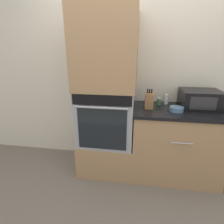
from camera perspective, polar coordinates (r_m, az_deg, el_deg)
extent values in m
plane|color=#6B6056|center=(2.25, 6.24, -22.37)|extent=(12.00, 12.00, 0.00)
cube|color=beige|center=(2.33, 8.15, 13.10)|extent=(8.00, 0.05, 2.50)
cube|color=#A87F56|center=(2.40, -1.56, -13.24)|extent=(0.68, 0.60, 0.41)
cube|color=#9EA0A5|center=(2.16, -1.69, -1.13)|extent=(0.65, 0.59, 0.66)
cube|color=black|center=(1.79, -3.49, 3.85)|extent=(0.63, 0.01, 0.11)
cube|color=#3FBFF2|center=(1.79, -3.51, 3.82)|extent=(0.09, 0.00, 0.03)
cube|color=black|center=(1.90, -3.30, -5.51)|extent=(0.54, 0.01, 0.49)
cylinder|color=#9EA0A5|center=(1.78, -3.65, 1.38)|extent=(0.56, 0.02, 0.02)
cube|color=#A87F56|center=(2.02, -1.91, 19.63)|extent=(0.68, 0.60, 0.87)
cube|color=#A87F56|center=(2.31, 19.70, -9.79)|extent=(1.00, 0.60, 0.83)
cube|color=black|center=(2.14, 20.98, 0.43)|extent=(1.02, 0.63, 0.03)
cylinder|color=#B7B7BC|center=(1.96, 21.89, -9.44)|extent=(0.22, 0.01, 0.01)
cube|color=black|center=(2.26, 26.84, 3.78)|extent=(0.43, 0.37, 0.21)
cube|color=#28282B|center=(2.08, 27.63, 2.48)|extent=(0.27, 0.01, 0.14)
cube|color=olive|center=(2.06, 11.99, 3.68)|extent=(0.09, 0.14, 0.18)
cylinder|color=black|center=(2.03, 11.55, 6.71)|extent=(0.02, 0.02, 0.04)
cylinder|color=black|center=(2.04, 12.20, 6.68)|extent=(0.02, 0.02, 0.04)
cylinder|color=black|center=(2.04, 12.85, 6.64)|extent=(0.02, 0.02, 0.04)
cylinder|color=#517599|center=(2.04, 20.29, 0.91)|extent=(0.15, 0.15, 0.05)
cylinder|color=#427047|center=(2.23, 15.10, 3.21)|extent=(0.06, 0.06, 0.07)
cylinder|color=#B7B7BC|center=(2.22, 15.20, 4.35)|extent=(0.05, 0.05, 0.02)
cylinder|color=silver|center=(2.29, 17.28, 3.64)|extent=(0.05, 0.05, 0.09)
cylinder|color=#B7B7BC|center=(2.27, 17.42, 5.07)|extent=(0.05, 0.05, 0.03)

